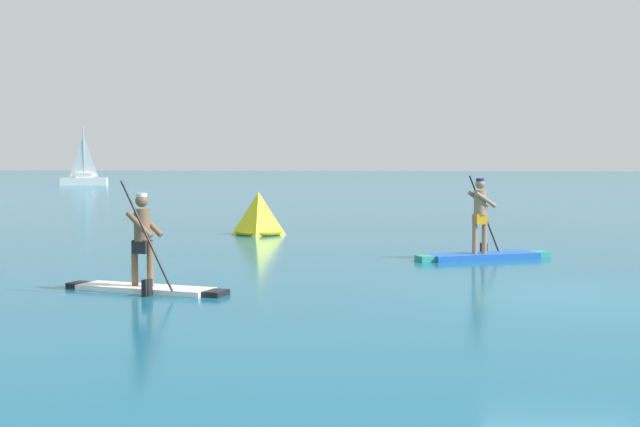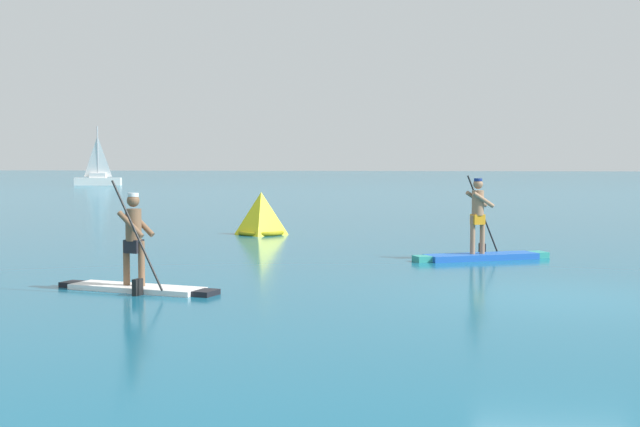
{
  "view_description": "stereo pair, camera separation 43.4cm",
  "coord_description": "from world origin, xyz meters",
  "px_view_note": "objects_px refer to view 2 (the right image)",
  "views": [
    {
      "loc": [
        -1.66,
        -13.71,
        2.1
      ],
      "look_at": [
        -5.11,
        7.43,
        0.84
      ],
      "focal_mm": 48.0,
      "sensor_mm": 36.0,
      "label": 1
    },
    {
      "loc": [
        -1.23,
        -13.64,
        2.1
      ],
      "look_at": [
        -5.11,
        7.43,
        0.84
      ],
      "focal_mm": 48.0,
      "sensor_mm": 36.0,
      "label": 2
    }
  ],
  "objects_px": {
    "race_marker_buoy": "(261,216)",
    "sailboat_left_horizon": "(98,177)",
    "paddleboarder_near_left": "(136,267)",
    "paddleboarder_mid_center": "(481,244)"
  },
  "relations": [
    {
      "from": "paddleboarder_mid_center",
      "to": "race_marker_buoy",
      "type": "height_order",
      "value": "paddleboarder_mid_center"
    },
    {
      "from": "paddleboarder_near_left",
      "to": "sailboat_left_horizon",
      "type": "distance_m",
      "value": 69.4
    },
    {
      "from": "race_marker_buoy",
      "to": "sailboat_left_horizon",
      "type": "relative_size",
      "value": 0.25
    },
    {
      "from": "race_marker_buoy",
      "to": "sailboat_left_horizon",
      "type": "height_order",
      "value": "sailboat_left_horizon"
    },
    {
      "from": "sailboat_left_horizon",
      "to": "paddleboarder_near_left",
      "type": "bearing_deg",
      "value": -79.54
    },
    {
      "from": "paddleboarder_mid_center",
      "to": "race_marker_buoy",
      "type": "distance_m",
      "value": 8.4
    },
    {
      "from": "paddleboarder_mid_center",
      "to": "race_marker_buoy",
      "type": "bearing_deg",
      "value": 110.65
    },
    {
      "from": "sailboat_left_horizon",
      "to": "race_marker_buoy",
      "type": "bearing_deg",
      "value": -75.52
    },
    {
      "from": "paddleboarder_near_left",
      "to": "sailboat_left_horizon",
      "type": "height_order",
      "value": "sailboat_left_horizon"
    },
    {
      "from": "race_marker_buoy",
      "to": "sailboat_left_horizon",
      "type": "distance_m",
      "value": 59.1
    }
  ]
}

